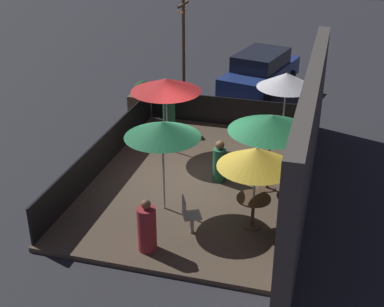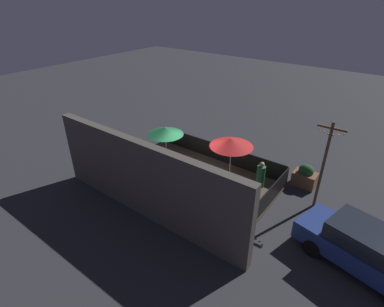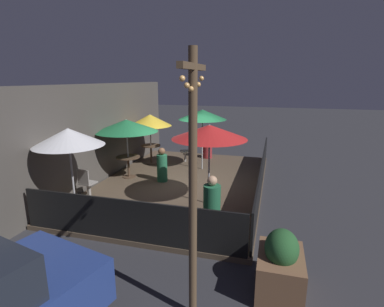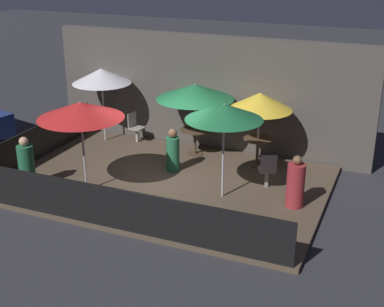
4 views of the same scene
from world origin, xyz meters
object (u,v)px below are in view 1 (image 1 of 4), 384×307
(patron_1, at_px, (147,228))
(patio_umbrella_0, at_px, (271,123))
(dining_table_0, at_px, (268,168))
(patio_chair_1, at_px, (288,141))
(patio_umbrella_1, at_px, (256,157))
(patio_umbrella_2, at_px, (166,85))
(patron_0, at_px, (169,113))
(patio_umbrella_3, at_px, (286,80))
(patron_2, at_px, (219,163))
(dining_table_1, at_px, (253,204))
(parked_car_0, at_px, (260,71))
(planter_box, at_px, (142,98))
(patio_chair_0, at_px, (189,214))
(light_post, at_px, (184,48))
(patio_umbrella_4, at_px, (162,130))

(patron_1, bearing_deg, patio_umbrella_0, -100.73)
(dining_table_0, bearing_deg, patio_chair_1, 172.17)
(patio_umbrella_1, xyz_separation_m, patio_umbrella_2, (-3.43, -3.20, 0.25))
(patio_umbrella_2, relative_size, patron_0, 1.70)
(dining_table_0, xyz_separation_m, patron_1, (3.38, -2.14, -0.05))
(patio_umbrella_0, bearing_deg, patio_umbrella_3, 179.59)
(patron_1, distance_m, patron_2, 3.57)
(dining_table_1, xyz_separation_m, parked_car_0, (-9.71, -1.36, 0.12))
(dining_table_1, distance_m, parked_car_0, 9.81)
(patio_chair_1, bearing_deg, planter_box, -106.85)
(patio_umbrella_2, distance_m, patron_1, 5.28)
(dining_table_1, xyz_separation_m, patio_chair_0, (0.65, -1.36, -0.10))
(patio_chair_0, bearing_deg, patio_umbrella_1, -0.00)
(dining_table_1, bearing_deg, patio_umbrella_0, 177.75)
(light_post, height_order, parked_car_0, light_post)
(patron_2, bearing_deg, patio_umbrella_3, 70.56)
(patio_chair_1, xyz_separation_m, patron_2, (2.00, -1.61, 0.04))
(patio_umbrella_1, relative_size, patio_chair_0, 2.22)
(patio_umbrella_2, bearing_deg, patio_umbrella_1, 43.00)
(dining_table_1, distance_m, planter_box, 8.27)
(patio_umbrella_0, xyz_separation_m, patron_2, (-0.09, -1.32, -1.34))
(dining_table_0, bearing_deg, patio_umbrella_2, -115.34)
(patio_umbrella_0, height_order, patio_umbrella_1, patio_umbrella_0)
(patron_0, height_order, planter_box, patron_0)
(patio_umbrella_1, xyz_separation_m, patio_chair_1, (-3.97, 0.36, -1.33))
(patio_chair_1, bearing_deg, patio_umbrella_1, 2.63)
(patio_umbrella_0, xyz_separation_m, planter_box, (-4.61, -5.19, -1.49))
(patio_umbrella_0, bearing_deg, patron_1, -32.30)
(patio_chair_0, xyz_separation_m, patron_2, (-2.62, 0.11, 0.03))
(planter_box, bearing_deg, patron_1, 20.92)
(patio_umbrella_2, bearing_deg, patio_umbrella_4, 16.69)
(patio_umbrella_2, relative_size, patio_umbrella_3, 1.00)
(patio_umbrella_1, xyz_separation_m, dining_table_0, (-1.88, 0.07, -1.21))
(patio_umbrella_4, height_order, patio_chair_0, patio_umbrella_4)
(dining_table_1, relative_size, planter_box, 0.69)
(patron_0, bearing_deg, patio_chair_1, -22.01)
(dining_table_0, xyz_separation_m, light_post, (-5.51, -3.90, 1.50))
(patio_chair_0, relative_size, patio_chair_1, 1.02)
(dining_table_1, height_order, patio_chair_1, patio_chair_1)
(patio_umbrella_3, height_order, planter_box, patio_umbrella_3)
(patio_umbrella_0, relative_size, patio_chair_0, 2.38)
(dining_table_0, relative_size, patio_chair_0, 0.91)
(dining_table_0, xyz_separation_m, parked_car_0, (-7.83, -1.44, 0.13))
(patio_umbrella_4, height_order, dining_table_0, patio_umbrella_4)
(patio_umbrella_1, bearing_deg, dining_table_1, -135.00)
(dining_table_0, relative_size, parked_car_0, 0.18)
(patio_chair_1, bearing_deg, patio_umbrella_2, -73.53)
(planter_box, bearing_deg, dining_table_1, 38.25)
(patron_0, bearing_deg, patio_umbrella_4, -82.90)
(patio_umbrella_1, height_order, dining_table_0, patio_umbrella_1)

